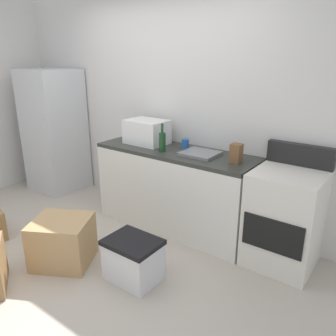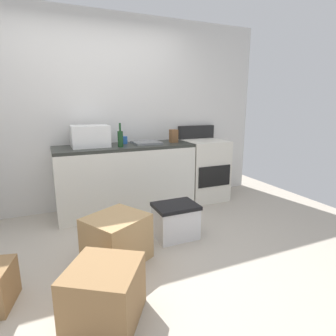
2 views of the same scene
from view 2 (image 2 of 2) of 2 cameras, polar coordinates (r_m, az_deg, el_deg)
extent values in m
plane|color=#B2A899|center=(2.84, -7.77, -17.47)|extent=(6.00, 6.00, 0.00)
cube|color=silver|center=(3.97, -14.69, 10.71)|extent=(5.00, 0.10, 2.60)
cube|color=silver|center=(3.82, -8.64, -2.34)|extent=(1.80, 0.60, 0.86)
cube|color=#2D302B|center=(3.73, -8.87, 4.35)|extent=(1.80, 0.60, 0.04)
cube|color=silver|center=(4.28, 7.31, -0.34)|extent=(0.60, 0.60, 0.90)
cube|color=black|center=(4.04, 9.51, -1.67)|extent=(0.52, 0.02, 0.30)
cube|color=black|center=(4.41, 5.77, 7.35)|extent=(0.60, 0.08, 0.20)
cube|color=white|center=(3.66, -15.69, 6.31)|extent=(0.46, 0.34, 0.27)
cube|color=slate|center=(3.81, -4.42, 5.19)|extent=(0.36, 0.32, 0.03)
cylinder|color=#193F1E|center=(3.57, -9.73, 5.88)|extent=(0.07, 0.07, 0.20)
cylinder|color=#193F1E|center=(3.55, -9.83, 8.28)|extent=(0.03, 0.03, 0.10)
cylinder|color=#2659A5|center=(3.85, -8.91, 5.68)|extent=(0.08, 0.08, 0.10)
cube|color=brown|center=(3.94, 1.16, 6.59)|extent=(0.10, 0.10, 0.18)
cube|color=tan|center=(2.69, -10.45, -14.06)|extent=(0.67, 0.65, 0.44)
cube|color=olive|center=(2.08, -12.90, -23.83)|extent=(0.63, 0.63, 0.40)
cube|color=silver|center=(3.09, 1.57, -11.10)|extent=(0.44, 0.34, 0.34)
cube|color=black|center=(3.02, 1.59, -7.81)|extent=(0.46, 0.36, 0.04)
camera|label=1|loc=(3.05, 55.02, 16.11)|focal=35.99mm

